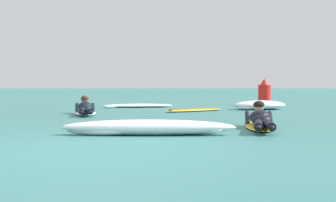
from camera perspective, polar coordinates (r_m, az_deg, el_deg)
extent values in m
plane|color=#387A75|center=(16.48, -3.54, -0.91)|extent=(120.00, 120.00, 0.00)
ellipsoid|color=yellow|center=(9.81, 10.13, -2.74)|extent=(0.83, 2.30, 0.07)
ellipsoid|color=yellow|center=(10.88, 9.82, -2.22)|extent=(0.22, 0.22, 0.06)
ellipsoid|color=black|center=(9.84, 10.12, -1.76)|extent=(0.49, 0.76, 0.35)
ellipsoid|color=black|center=(9.43, 10.25, -2.10)|extent=(0.37, 0.32, 0.20)
cylinder|color=black|center=(8.82, 9.96, -2.58)|extent=(0.32, 0.94, 0.14)
ellipsoid|color=black|center=(8.35, 9.96, -2.84)|extent=(0.13, 0.23, 0.08)
cylinder|color=black|center=(8.83, 11.00, -2.58)|extent=(0.21, 0.94, 0.14)
ellipsoid|color=black|center=(8.37, 11.38, -2.84)|extent=(0.13, 0.23, 0.08)
cylinder|color=black|center=(10.23, 8.76, -2.05)|extent=(0.16, 0.57, 0.33)
sphere|color=tan|center=(10.61, 8.70, -2.45)|extent=(0.09, 0.09, 0.09)
cylinder|color=black|center=(10.23, 11.23, -2.07)|extent=(0.16, 0.57, 0.33)
sphere|color=tan|center=(10.59, 11.09, -2.47)|extent=(0.09, 0.09, 0.09)
sphere|color=tan|center=(10.25, 10.00, -0.58)|extent=(0.21, 0.21, 0.21)
ellipsoid|color=black|center=(10.23, 10.00, -0.42)|extent=(0.24, 0.23, 0.16)
ellipsoid|color=white|center=(14.05, -9.13, -1.30)|extent=(0.94, 2.31, 0.07)
ellipsoid|color=white|center=(15.13, -9.18, -1.03)|extent=(0.24, 0.23, 0.06)
ellipsoid|color=black|center=(14.10, -9.13, -0.62)|extent=(0.50, 0.71, 0.34)
ellipsoid|color=black|center=(13.72, -9.11, -0.81)|extent=(0.38, 0.33, 0.20)
cylinder|color=black|center=(13.10, -9.43, -1.08)|extent=(0.23, 0.94, 0.14)
ellipsoid|color=black|center=(12.64, -9.52, -1.19)|extent=(0.13, 0.23, 0.08)
cylinder|color=black|center=(13.10, -8.73, -1.08)|extent=(0.34, 0.94, 0.14)
ellipsoid|color=black|center=(12.64, -8.57, -1.19)|extent=(0.13, 0.23, 0.08)
cylinder|color=black|center=(14.46, -10.02, -0.87)|extent=(0.18, 0.57, 0.32)
sphere|color=#8C6647|center=(14.83, -10.02, -1.19)|extent=(0.09, 0.09, 0.09)
cylinder|color=black|center=(14.45, -8.28, -0.87)|extent=(0.18, 0.57, 0.32)
sphere|color=#8C6647|center=(14.80, -8.31, -1.19)|extent=(0.09, 0.09, 0.09)
sphere|color=#8C6647|center=(14.47, -9.16, 0.18)|extent=(0.21, 0.21, 0.21)
ellipsoid|color=#47331E|center=(14.45, -9.16, 0.29)|extent=(0.25, 0.23, 0.16)
ellipsoid|color=yellow|center=(15.26, 2.93, -1.01)|extent=(2.02, 1.76, 0.07)
cube|color=red|center=(15.25, 2.93, -0.88)|extent=(1.48, 1.20, 0.01)
cone|color=black|center=(14.65, 0.25, -1.25)|extent=(0.14, 0.14, 0.16)
ellipsoid|color=white|center=(17.60, -3.36, -0.51)|extent=(2.48, 1.02, 0.13)
ellipsoid|color=white|center=(17.78, -1.47, -0.55)|extent=(0.90, 0.40, 0.09)
ellipsoid|color=white|center=(17.46, -5.69, -0.64)|extent=(0.90, 0.67, 0.07)
ellipsoid|color=white|center=(16.52, 10.10, -0.44)|extent=(1.96, 1.56, 0.29)
ellipsoid|color=white|center=(16.87, 11.11, -0.54)|extent=(0.75, 0.70, 0.20)
ellipsoid|color=white|center=(16.18, 8.69, -0.71)|extent=(0.69, 0.63, 0.16)
ellipsoid|color=white|center=(8.34, -2.15, -2.92)|extent=(2.83, 0.56, 0.25)
ellipsoid|color=white|center=(8.42, 2.69, -3.13)|extent=(1.03, 0.64, 0.18)
ellipsoid|color=white|center=(8.38, -7.97, -3.30)|extent=(1.05, 0.49, 0.14)
cylinder|color=red|center=(19.72, 10.59, 0.64)|extent=(0.47, 0.47, 0.76)
cone|color=red|center=(19.71, 10.60, 2.10)|extent=(0.33, 0.33, 0.24)
cylinder|color=black|center=(19.73, 10.58, -0.28)|extent=(0.49, 0.49, 0.12)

